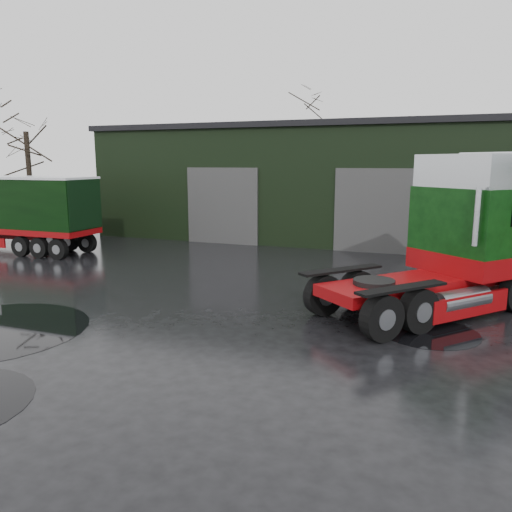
{
  "coord_description": "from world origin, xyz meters",
  "views": [
    {
      "loc": [
        4.94,
        -10.1,
        4.28
      ],
      "look_at": [
        0.13,
        2.71,
        1.7
      ],
      "focal_mm": 35.0,
      "sensor_mm": 36.0,
      "label": 1
    }
  ],
  "objects_px": {
    "warehouse": "(391,182)",
    "tree_left": "(28,163)",
    "hero_tractor": "(425,235)",
    "tree_back_a": "(303,156)"
  },
  "relations": [
    {
      "from": "warehouse",
      "to": "tree_left",
      "type": "relative_size",
      "value": 3.81
    },
    {
      "from": "hero_tractor",
      "to": "warehouse",
      "type": "bearing_deg",
      "value": 140.04
    },
    {
      "from": "warehouse",
      "to": "hero_tractor",
      "type": "xyz_separation_m",
      "value": [
        2.5,
        -15.5,
        -0.88
      ]
    },
    {
      "from": "hero_tractor",
      "to": "tree_left",
      "type": "distance_m",
      "value": 22.86
    },
    {
      "from": "tree_left",
      "to": "tree_back_a",
      "type": "height_order",
      "value": "tree_back_a"
    },
    {
      "from": "tree_back_a",
      "to": "tree_left",
      "type": "bearing_deg",
      "value": -121.43
    },
    {
      "from": "tree_left",
      "to": "hero_tractor",
      "type": "bearing_deg",
      "value": -19.23
    },
    {
      "from": "hero_tractor",
      "to": "tree_back_a",
      "type": "xyz_separation_m",
      "value": [
        -10.5,
        25.5,
        2.47
      ]
    },
    {
      "from": "tree_back_a",
      "to": "hero_tractor",
      "type": "bearing_deg",
      "value": -67.62
    },
    {
      "from": "hero_tractor",
      "to": "tree_left",
      "type": "xyz_separation_m",
      "value": [
        -21.5,
        7.5,
        1.97
      ]
    }
  ]
}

